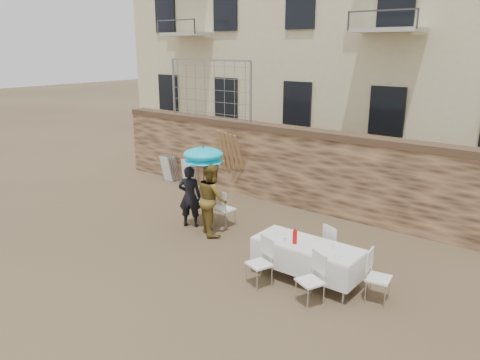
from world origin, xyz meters
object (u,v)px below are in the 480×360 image
Objects in this scene: man_suit at (190,196)px; umbrella at (203,157)px; table_chair_back at (336,247)px; banquet_table at (308,246)px; woman_dress at (212,199)px; table_chair_front_right at (310,280)px; chair_stack_right at (192,171)px; couple_chair_left at (205,203)px; table_chair_side at (379,277)px; soda_bottle at (295,237)px; table_chair_front_left at (259,263)px; couple_chair_right at (225,208)px; chair_stack_left at (173,167)px.

man_suit is 0.80× the size of umbrella.
man_suit is 1.64× the size of table_chair_back.
banquet_table is (3.78, -0.68, -0.06)m from man_suit.
woman_dress reaches higher than table_chair_front_right.
couple_chair_left is at bearing -40.55° from chair_stack_right.
table_chair_side is at bearing 138.46° from couple_chair_left.
man_suit is 1.14m from umbrella.
table_chair_front_left is at bearing -123.69° from soda_bottle.
soda_bottle is at bearing 89.09° from table_chair_back.
woman_dress reaches higher than couple_chair_right.
soda_bottle is 7.85m from chair_stack_left.
table_chair_front_right is at bearing -167.91° from woman_dress.
table_chair_front_left is at bearing 104.68° from table_chair_side.
table_chair_front_left is 1.04× the size of chair_stack_right.
soda_bottle is at bearing -16.30° from umbrella.
table_chair_side is at bearing 42.36° from table_chair_front_left.
couple_chair_left is 1.00× the size of table_chair_front_left.
table_chair_front_right is at bearing 125.01° from table_chair_side.
woman_dress is at bearing 163.65° from soda_bottle.
table_chair_front_left is at bearing -32.06° from chair_stack_left.
table_chair_back is at bearing 75.96° from banquet_table.
soda_bottle reaches higher than table_chair_back.
umbrella is 2.04× the size of table_chair_back.
table_chair_back is at bearing 144.59° from couple_chair_left.
table_chair_front_right is at bearing 125.95° from couple_chair_left.
couple_chair_right is at bearing -33.80° from chair_stack_right.
umbrella is 1.49m from couple_chair_left.
umbrella reaches higher than couple_chair_left.
couple_chair_right is 3.31m from table_chair_back.
couple_chair_right reaches higher than banquet_table.
banquet_table is (3.08, -1.23, 0.25)m from couple_chair_right.
couple_chair_left and table_chair_front_right have the same top height.
soda_bottle is 0.84m from table_chair_front_left.
table_chair_front_right is 1.00× the size of table_chair_back.
umbrella reaches higher than chair_stack_right.
woman_dress is at bearing -32.98° from chair_stack_left.
couple_chair_right is 3.87m from chair_stack_right.
umbrella is 2.04× the size of table_chair_front_left.
chair_stack_left is (-3.82, 2.60, -1.39)m from umbrella.
table_chair_front_right is (4.28, -1.98, 0.00)m from couple_chair_left.
woman_dress is at bearing -178.19° from table_chair_front_right.
table_chair_side reaches higher than banquet_table.
table_chair_back is (3.58, 0.02, -1.37)m from umbrella.
woman_dress reaches higher than table_chair_side.
couple_chair_right is at bearing -27.61° from chair_stack_left.
chair_stack_right is (0.90, 0.00, 0.00)m from chair_stack_left.
table_chair_side is 1.04× the size of chair_stack_right.
table_chair_back is (0.40, 0.95, -0.43)m from soda_bottle.
couple_chair_right is 3.23m from soda_bottle.
soda_bottle reaches higher than chair_stack_right.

